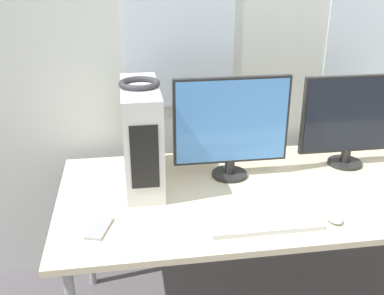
# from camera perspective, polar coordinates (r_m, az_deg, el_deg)

# --- Properties ---
(wall_back) EXTENTS (8.00, 0.07, 2.70)m
(wall_back) POSITION_cam_1_polar(r_m,az_deg,el_deg) (2.55, 11.02, 13.55)
(wall_back) COLOR silver
(wall_back) RESTS_ON ground_plane
(desk) EXTENTS (2.35, 0.93, 0.76)m
(desk) POSITION_cam_1_polar(r_m,az_deg,el_deg) (2.23, 14.74, -5.52)
(desk) COLOR beige
(desk) RESTS_ON ground_plane
(pc_tower) EXTENTS (0.17, 0.49, 0.47)m
(pc_tower) POSITION_cam_1_polar(r_m,az_deg,el_deg) (2.09, -6.40, 1.51)
(pc_tower) COLOR silver
(pc_tower) RESTS_ON desk
(headphones) EXTENTS (0.18, 0.18, 0.03)m
(headphones) POSITION_cam_1_polar(r_m,az_deg,el_deg) (2.01, -6.71, 8.11)
(headphones) COLOR #333338
(headphones) RESTS_ON pc_tower
(monitor_main) EXTENTS (0.55, 0.17, 0.50)m
(monitor_main) POSITION_cam_1_polar(r_m,az_deg,el_deg) (2.12, 5.02, 2.84)
(monitor_main) COLOR black
(monitor_main) RESTS_ON desk
(monitor_right_near) EXTENTS (0.52, 0.17, 0.47)m
(monitor_right_near) POSITION_cam_1_polar(r_m,az_deg,el_deg) (2.38, 19.57, 3.46)
(monitor_right_near) COLOR black
(monitor_right_near) RESTS_ON desk
(keyboard) EXTENTS (0.45, 0.16, 0.02)m
(keyboard) POSITION_cam_1_polar(r_m,az_deg,el_deg) (1.86, 9.08, -9.27)
(keyboard) COLOR silver
(keyboard) RESTS_ON desk
(mouse) EXTENTS (0.06, 0.10, 0.02)m
(mouse) POSITION_cam_1_polar(r_m,az_deg,el_deg) (1.95, 17.56, -8.47)
(mouse) COLOR #B2B2B7
(mouse) RESTS_ON desk
(cell_phone) EXTENTS (0.11, 0.17, 0.01)m
(cell_phone) POSITION_cam_1_polar(r_m,az_deg,el_deg) (1.85, -11.70, -10.00)
(cell_phone) COLOR #99999E
(cell_phone) RESTS_ON desk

